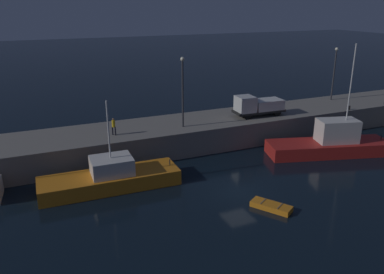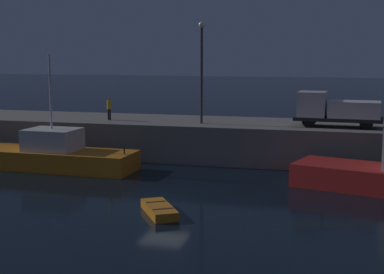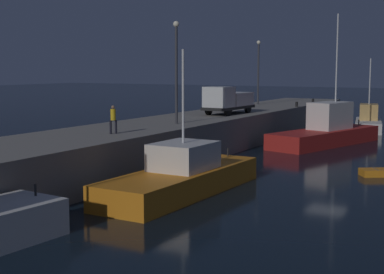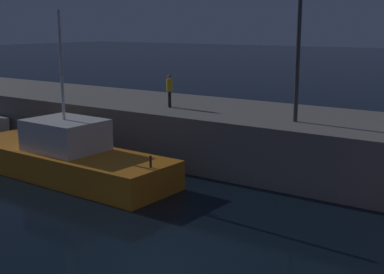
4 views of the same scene
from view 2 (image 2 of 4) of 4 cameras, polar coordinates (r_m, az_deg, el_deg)
ground_plane at (r=32.37m, az=-2.81°, el=-5.87°), size 320.00×320.00×0.00m
pier_quay at (r=43.98m, az=2.15°, el=-0.22°), size 74.02×7.35×2.77m
fishing_boat_white at (r=40.76m, az=-13.83°, el=-1.76°), size 12.08×3.82×7.83m
dinghy_orange_near at (r=28.81m, az=-3.28°, el=-7.22°), size 2.70×3.32×0.48m
lamp_post_west at (r=42.22m, az=0.95°, el=7.25°), size 0.44×0.44×7.40m
utility_truck at (r=41.59m, az=14.06°, el=2.67°), size 6.14×2.50×2.45m
dockworker at (r=44.93m, az=-8.24°, el=2.96°), size 0.46×0.46×1.77m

